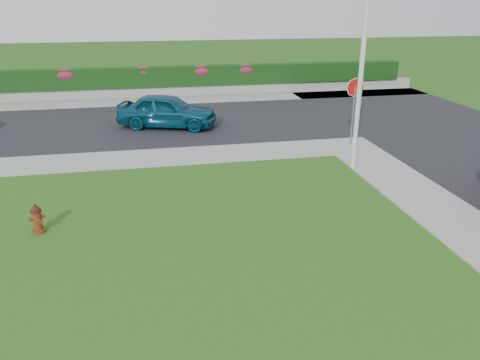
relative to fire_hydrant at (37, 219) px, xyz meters
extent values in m
plane|color=black|center=(3.47, -3.72, -0.36)|extent=(120.00, 120.00, 0.00)
cube|color=black|center=(-1.53, 10.28, -0.34)|extent=(26.00, 8.00, 0.04)
cube|color=gray|center=(10.47, 5.28, -0.34)|extent=(2.00, 2.00, 0.04)
cube|color=gray|center=(2.47, 15.28, -0.34)|extent=(34.00, 2.00, 0.04)
cube|color=gray|center=(2.47, 16.78, -0.06)|extent=(34.00, 0.40, 0.60)
cube|color=black|center=(2.47, 16.88, 0.79)|extent=(32.00, 0.90, 1.10)
cylinder|color=#54230D|center=(0.00, 0.01, -0.32)|extent=(0.32, 0.32, 0.08)
cylinder|color=#54230D|center=(0.00, 0.01, -0.04)|extent=(0.22, 0.22, 0.49)
cylinder|color=black|center=(0.00, 0.01, 0.21)|extent=(0.27, 0.27, 0.05)
sphere|color=black|center=(0.00, 0.01, 0.24)|extent=(0.22, 0.22, 0.22)
cylinder|color=black|center=(0.00, 0.01, 0.36)|extent=(0.07, 0.07, 0.07)
cylinder|color=#54230D|center=(-0.13, -0.05, 0.04)|extent=(0.13, 0.13, 0.10)
cylinder|color=#54230D|center=(0.13, 0.06, 0.04)|extent=(0.13, 0.13, 0.10)
cylinder|color=#54230D|center=(0.05, -0.12, -0.02)|extent=(0.18, 0.16, 0.14)
imported|color=#0B4459|center=(3.65, 9.49, 0.42)|extent=(4.65, 3.03, 1.47)
cylinder|color=silver|center=(9.59, 3.01, 2.30)|extent=(0.16, 0.16, 5.31)
cylinder|color=slate|center=(10.52, 5.33, 0.81)|extent=(0.06, 0.06, 2.34)
cylinder|color=#A9130B|center=(10.52, 5.33, 1.93)|extent=(0.68, 0.06, 0.68)
cylinder|color=white|center=(10.52, 5.33, 1.93)|extent=(0.72, 0.04, 0.72)
ellipsoid|color=#B81F4F|center=(-1.58, 16.78, 1.07)|extent=(1.37, 0.88, 0.69)
ellipsoid|color=#B81F4F|center=(2.69, 16.78, 1.12)|extent=(1.13, 0.73, 0.57)
ellipsoid|color=#B81F4F|center=(6.00, 16.78, 1.07)|extent=(1.35, 0.87, 0.67)
ellipsoid|color=#B81F4F|center=(8.66, 16.78, 1.08)|extent=(1.30, 0.83, 0.65)
camera|label=1|loc=(2.89, -11.08, 5.04)|focal=35.00mm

